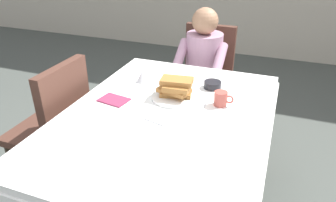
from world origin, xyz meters
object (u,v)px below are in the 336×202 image
diner_person (202,63)px  plate_breakfast (175,97)px  syrup_pitcher (142,77)px  spoon_near_edge (153,121)px  breakfast_stack (176,88)px  cup_coffee (221,99)px  chair_diner (206,72)px  knife_right_of_plate (204,104)px  dining_table_main (166,128)px  fork_left_of_plate (145,94)px  bowl_butter (213,85)px  chair_left_side (56,121)px

diner_person → plate_breakfast: diner_person is taller
syrup_pitcher → spoon_near_edge: syrup_pitcher is taller
syrup_pitcher → spoon_near_edge: 0.52m
plate_breakfast → breakfast_stack: (0.01, 0.00, 0.06)m
syrup_pitcher → cup_coffee: bearing=-14.2°
breakfast_stack → plate_breakfast: bearing=-170.6°
chair_diner → plate_breakfast: chair_diner is taller
knife_right_of_plate → breakfast_stack: bearing=87.2°
plate_breakfast → cup_coffee: size_ratio=2.48×
diner_person → syrup_pitcher: (-0.24, -0.67, 0.11)m
knife_right_of_plate → diner_person: bearing=19.3°
dining_table_main → diner_person: diner_person is taller
fork_left_of_plate → bowl_butter: bearing=-54.3°
dining_table_main → spoon_near_edge: bearing=-109.9°
plate_breakfast → syrup_pitcher: 0.32m
cup_coffee → knife_right_of_plate: size_ratio=0.57×
cup_coffee → fork_left_of_plate: 0.47m
dining_table_main → breakfast_stack: size_ratio=7.08×
chair_diner → syrup_pitcher: chair_diner is taller
spoon_near_edge → chair_diner: bearing=105.9°
chair_diner → breakfast_stack: size_ratio=4.32×
breakfast_stack → knife_right_of_plate: 0.20m
diner_person → cup_coffee: (0.32, -0.81, 0.11)m
chair_left_side → plate_breakfast: (0.75, 0.20, 0.22)m
syrup_pitcher → knife_right_of_plate: bearing=-19.6°
dining_table_main → fork_left_of_plate: (-0.21, 0.18, 0.09)m
chair_diner → spoon_near_edge: bearing=91.1°
knife_right_of_plate → plate_breakfast: bearing=87.7°
diner_person → syrup_pitcher: 0.72m
plate_breakfast → knife_right_of_plate: (0.19, -0.02, -0.01)m
fork_left_of_plate → plate_breakfast: bearing=-81.3°
diner_person → knife_right_of_plate: size_ratio=5.60×
chair_diner → plate_breakfast: 1.00m
dining_table_main → plate_breakfast: 0.22m
dining_table_main → spoon_near_edge: size_ratio=10.16×
chair_diner → spoon_near_edge: size_ratio=6.20×
chair_diner → chair_left_side: 1.37m
spoon_near_edge → diner_person: bearing=106.0°
plate_breakfast → fork_left_of_plate: 0.19m
bowl_butter → fork_left_of_plate: (-0.37, -0.24, -0.02)m
bowl_butter → diner_person: bearing=110.5°
dining_table_main → breakfast_stack: bearing=93.5°
chair_diner → breakfast_stack: 1.01m
bowl_butter → knife_right_of_plate: bearing=-87.6°
cup_coffee → fork_left_of_plate: cup_coffee is taller
bowl_butter → breakfast_stack: bearing=-128.5°
chair_diner → diner_person: diner_person is taller
fork_left_of_plate → breakfast_stack: bearing=-81.2°
dining_table_main → chair_left_side: 0.78m
plate_breakfast → bowl_butter: size_ratio=2.55×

